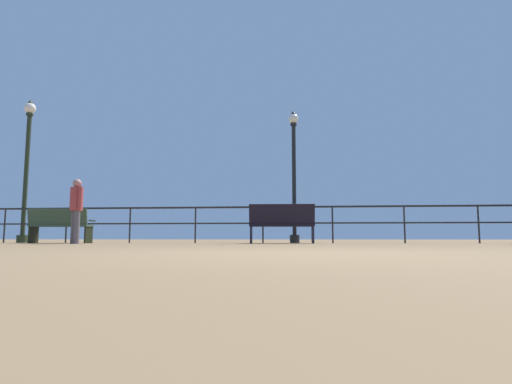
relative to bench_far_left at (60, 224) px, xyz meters
name	(u,v)px	position (x,y,z in m)	size (l,w,h in m)	color
ground_plane	(301,254)	(6.28, -6.67, -0.51)	(60.00, 60.00, 0.00)	olive
pier_railing	(297,216)	(6.28, 0.79, 0.23)	(20.63, 0.05, 1.00)	black
bench_far_left	(60,224)	(0.00, 0.00, 0.00)	(1.61, 0.70, 0.90)	#314632
bench_near_left	(282,222)	(5.89, -0.01, 0.04)	(1.66, 0.66, 0.99)	black
lamppost_left	(27,162)	(-1.73, 1.02, 1.87)	(0.33, 0.33, 4.30)	#232C1A
lamppost_center	(294,172)	(6.20, 1.02, 1.48)	(0.28, 0.28, 3.73)	black
person_by_bench	(76,206)	(0.96, -0.95, 0.39)	(0.41, 0.35, 1.56)	#564E53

